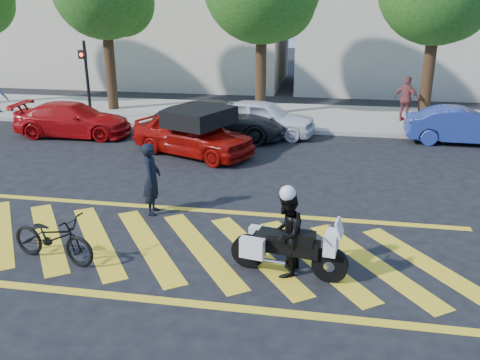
% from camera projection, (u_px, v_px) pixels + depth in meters
% --- Properties ---
extents(ground, '(90.00, 90.00, 0.00)m').
position_uv_depth(ground, '(177.00, 247.00, 10.14)').
color(ground, black).
rests_on(ground, ground).
extents(sidewalk, '(60.00, 5.00, 0.15)m').
position_uv_depth(sidewalk, '(260.00, 116.00, 21.24)').
color(sidewalk, '#9E998E').
rests_on(sidewalk, ground).
extents(crosswalk, '(12.33, 4.00, 0.01)m').
position_uv_depth(crosswalk, '(175.00, 246.00, 10.14)').
color(crosswalk, yellow).
rests_on(crosswalk, ground).
extents(signal_pole, '(0.28, 0.43, 3.20)m').
position_uv_depth(signal_pole, '(86.00, 75.00, 19.60)').
color(signal_pole, black).
rests_on(signal_pole, ground).
extents(officer_bike, '(0.48, 0.65, 1.66)m').
position_uv_depth(officer_bike, '(152.00, 179.00, 11.48)').
color(officer_bike, black).
rests_on(officer_bike, ground).
extents(bicycle, '(1.90, 1.00, 0.95)m').
position_uv_depth(bicycle, '(53.00, 237.00, 9.46)').
color(bicycle, black).
rests_on(bicycle, ground).
extents(police_motorcycle, '(2.12, 0.82, 0.94)m').
position_uv_depth(police_motorcycle, '(287.00, 248.00, 8.99)').
color(police_motorcycle, black).
rests_on(police_motorcycle, ground).
extents(officer_moto, '(0.71, 0.85, 1.56)m').
position_uv_depth(officer_moto, '(286.00, 234.00, 8.90)').
color(officer_moto, black).
rests_on(officer_moto, ground).
extents(red_convertible, '(4.37, 3.11, 1.38)m').
position_uv_depth(red_convertible, '(193.00, 133.00, 15.95)').
color(red_convertible, '#940A06').
rests_on(red_convertible, ground).
extents(parked_left, '(4.23, 1.88, 1.21)m').
position_uv_depth(parked_left, '(73.00, 120.00, 18.19)').
color(parked_left, '#B40B0D').
rests_on(parked_left, ground).
extents(parked_mid_left, '(4.69, 2.21, 1.30)m').
position_uv_depth(parked_mid_left, '(221.00, 120.00, 17.94)').
color(parked_mid_left, black).
rests_on(parked_mid_left, ground).
extents(parked_mid_right, '(3.97, 1.97, 1.30)m').
position_uv_depth(parked_mid_right, '(262.00, 118.00, 18.26)').
color(parked_mid_right, white).
rests_on(parked_mid_right, ground).
extents(parked_right, '(3.74, 1.40, 1.22)m').
position_uv_depth(parked_right, '(462.00, 126.00, 17.25)').
color(parked_right, navy).
rests_on(parked_right, ground).
extents(pedestrian_right, '(1.09, 0.90, 1.73)m').
position_uv_depth(pedestrian_right, '(406.00, 99.00, 19.71)').
color(pedestrian_right, brown).
rests_on(pedestrian_right, sidewalk).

